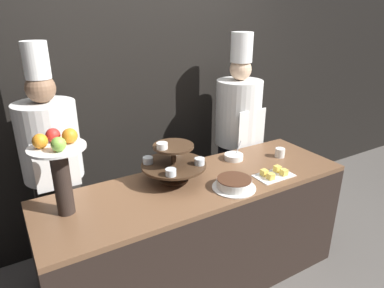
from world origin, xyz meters
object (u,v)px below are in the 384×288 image
(cake_round, at_px, (234,184))
(cup_white, at_px, (280,153))
(fruit_pedestal, at_px, (59,163))
(chef_center_left, at_px, (238,127))
(chef_left, at_px, (53,164))
(serving_bowl_far, at_px, (234,157))
(cake_square_tray, at_px, (274,174))
(tiered_stand, at_px, (173,162))

(cake_round, xyz_separation_m, cup_white, (0.63, 0.23, 0.00))
(fruit_pedestal, distance_m, chef_center_left, 1.74)
(cake_round, distance_m, chef_left, 1.26)
(fruit_pedestal, bearing_deg, chef_center_left, 16.98)
(serving_bowl_far, relative_size, chef_left, 0.08)
(chef_left, xyz_separation_m, chef_center_left, (1.62, -0.00, -0.00))
(chef_center_left, bearing_deg, cup_white, -88.97)
(chef_left, height_order, chef_center_left, chef_center_left)
(fruit_pedestal, relative_size, serving_bowl_far, 3.37)
(cake_round, distance_m, chef_center_left, 0.99)
(serving_bowl_far, bearing_deg, cake_square_tray, -79.64)
(chef_left, bearing_deg, fruit_pedestal, -92.72)
(cup_white, bearing_deg, chef_left, 161.59)
(cake_round, height_order, cup_white, cup_white)
(tiered_stand, xyz_separation_m, cake_square_tray, (0.65, -0.31, -0.13))
(tiered_stand, bearing_deg, chef_center_left, 27.05)
(cup_white, distance_m, cake_square_tray, 0.36)
(cake_round, relative_size, chef_center_left, 0.16)
(tiered_stand, distance_m, cake_round, 0.44)
(serving_bowl_far, xyz_separation_m, chef_left, (-1.28, 0.39, 0.08))
(tiered_stand, relative_size, fruit_pedestal, 0.89)
(fruit_pedestal, xyz_separation_m, chef_left, (0.02, 0.50, -0.21))
(chef_left, bearing_deg, chef_center_left, -0.00)
(cup_white, bearing_deg, serving_bowl_far, 156.87)
(chef_center_left, bearing_deg, chef_left, 180.00)
(cake_round, bearing_deg, serving_bowl_far, 53.06)
(chef_center_left, bearing_deg, cake_square_tray, -109.26)
(tiered_stand, xyz_separation_m, cup_white, (0.93, -0.07, -0.11))
(serving_bowl_far, bearing_deg, cup_white, -23.13)
(tiered_stand, bearing_deg, fruit_pedestal, -177.38)
(fruit_pedestal, bearing_deg, cake_square_tray, -11.20)
(tiered_stand, height_order, chef_left, chef_left)
(fruit_pedestal, xyz_separation_m, cake_round, (1.02, -0.27, -0.28))
(serving_bowl_far, relative_size, chef_center_left, 0.08)
(chef_left, distance_m, chef_center_left, 1.62)
(tiered_stand, distance_m, chef_left, 0.85)
(serving_bowl_far, height_order, chef_left, chef_left)
(cake_round, bearing_deg, tiered_stand, 134.37)
(cup_white, xyz_separation_m, cake_square_tray, (-0.28, -0.23, -0.02))
(tiered_stand, relative_size, chef_left, 0.25)
(tiered_stand, bearing_deg, cup_white, -4.54)
(cup_white, xyz_separation_m, serving_bowl_far, (-0.35, 0.15, -0.01))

